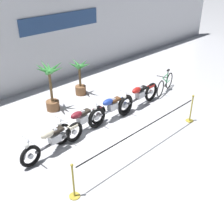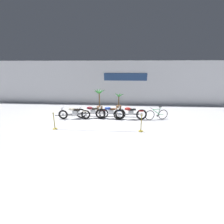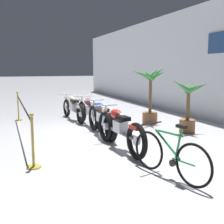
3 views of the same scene
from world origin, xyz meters
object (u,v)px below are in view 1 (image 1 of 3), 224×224
motorcycle_red_3 (139,96)px  motorcycle_cream_0 (53,140)px  potted_palm_left_of_row (51,86)px  stanchion_mid_left (191,112)px  motorcycle_blue_2 (111,108)px  motorcycle_maroon_1 (81,121)px  stanchion_far_left (117,150)px  bicycle (165,84)px  potted_palm_right_of_row (80,78)px

motorcycle_red_3 → motorcycle_cream_0: bearing=-178.1°
potted_palm_left_of_row → stanchion_mid_left: potted_palm_left_of_row is taller
potted_palm_left_of_row → motorcycle_blue_2: bearing=-62.7°
motorcycle_blue_2 → motorcycle_red_3: (1.42, -0.06, 0.01)m
motorcycle_maroon_1 → stanchion_far_left: size_ratio=0.45×
potted_palm_left_of_row → stanchion_far_left: potted_palm_left_of_row is taller
stanchion_far_left → motorcycle_red_3: bearing=32.0°
motorcycle_blue_2 → stanchion_mid_left: 2.85m
bicycle → potted_palm_right_of_row: (-2.77, 2.39, 0.36)m
potted_palm_right_of_row → stanchion_mid_left: size_ratio=1.53×
bicycle → stanchion_mid_left: size_ratio=1.61×
potted_palm_left_of_row → bicycle: bearing=-24.9°
bicycle → potted_palm_left_of_row: size_ratio=0.87×
motorcycle_maroon_1 → stanchion_mid_left: bearing=-32.6°
motorcycle_cream_0 → stanchion_mid_left: 4.96m
stanchion_far_left → motorcycle_blue_2: bearing=49.3°
potted_palm_left_of_row → stanchion_far_left: (-0.66, -4.18, -0.35)m
motorcycle_cream_0 → motorcycle_red_3: bearing=1.9°
motorcycle_maroon_1 → potted_palm_left_of_row: (0.24, 2.06, 0.54)m
motorcycle_blue_2 → stanchion_mid_left: bearing=-45.9°
motorcycle_blue_2 → potted_palm_left_of_row: potted_palm_left_of_row is taller
potted_palm_right_of_row → motorcycle_cream_0: bearing=-139.9°
motorcycle_cream_0 → potted_palm_left_of_row: size_ratio=1.19×
stanchion_mid_left → motorcycle_cream_0: bearing=158.0°
motorcycle_blue_2 → stanchion_far_left: size_ratio=0.42×
motorcycle_cream_0 → stanchion_far_left: size_ratio=0.44×
potted_palm_right_of_row → motorcycle_red_3: bearing=-71.0°
motorcycle_maroon_1 → stanchion_mid_left: (3.32, -2.13, -0.12)m
motorcycle_cream_0 → motorcycle_blue_2: size_ratio=1.06×
stanchion_far_left → potted_palm_right_of_row: bearing=62.9°
motorcycle_red_3 → motorcycle_maroon_1: bearing=177.1°
motorcycle_blue_2 → potted_palm_left_of_row: 2.46m
motorcycle_maroon_1 → motorcycle_blue_2: size_ratio=1.07×
stanchion_far_left → motorcycle_maroon_1: bearing=78.8°
potted_palm_right_of_row → stanchion_mid_left: (1.43, -4.52, -0.39)m
motorcycle_cream_0 → potted_palm_right_of_row: size_ratio=1.45×
motorcycle_red_3 → potted_palm_right_of_row: 2.69m
motorcycle_red_3 → stanchion_mid_left: bearing=-74.3°
bicycle → potted_palm_left_of_row: potted_palm_left_of_row is taller
bicycle → motorcycle_blue_2: bearing=-178.6°
motorcycle_cream_0 → potted_palm_left_of_row: potted_palm_left_of_row is taller
potted_palm_left_of_row → potted_palm_right_of_row: (1.65, 0.34, -0.26)m
motorcycle_maroon_1 → bicycle: (4.67, 0.00, -0.09)m
motorcycle_red_3 → bicycle: 1.91m
motorcycle_maroon_1 → motorcycle_red_3: size_ratio=0.98×
bicycle → potted_palm_right_of_row: bearing=139.2°
motorcycle_cream_0 → motorcycle_blue_2: (2.61, 0.19, 0.02)m
bicycle → potted_palm_right_of_row: 3.68m
motorcycle_maroon_1 → motorcycle_red_3: bearing=-2.9°
motorcycle_cream_0 → potted_palm_right_of_row: (3.16, 2.66, 0.29)m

